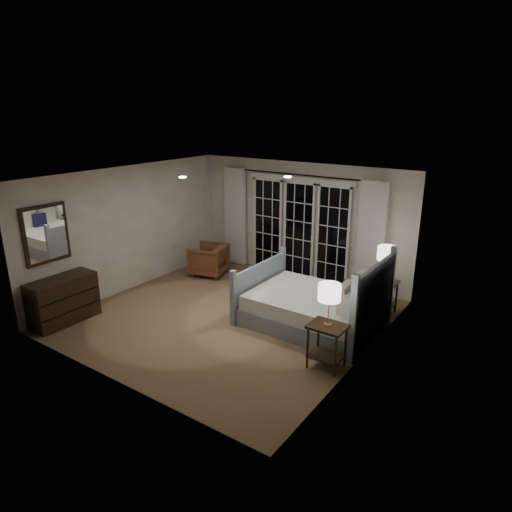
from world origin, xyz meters
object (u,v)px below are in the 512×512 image
Objects in this scene: bed at (315,307)px; nightstand_right at (383,292)px; lamp_left at (329,293)px; dresser at (63,300)px; lamp_right at (387,254)px; nightstand_left at (327,340)px; armchair at (209,260)px.

bed is 3.59× the size of nightstand_right.
bed is 3.59× the size of lamp_left.
nightstand_right is 0.54× the size of dresser.
nightstand_left is at bearing -90.30° from lamp_right.
lamp_right is (0.01, 2.26, 0.69)m from nightstand_left.
lamp_right is (0.01, 2.26, -0.03)m from lamp_left.
nightstand_right is 3.90m from armchair.
bed is at bearing 32.98° from dresser.
dresser is at bearing -141.53° from lamp_right.
lamp_left reaches higher than nightstand_left.
bed is at bearing 58.45° from armchair.
bed is 3.30× the size of nightstand_left.
lamp_right is at bearing 78.21° from armchair.
nightstand_left is 1.05× the size of lamp_right.
lamp_right is at bearing 89.70° from lamp_left.
nightstand_right is (0.01, 2.26, -0.04)m from nightstand_left.
bed reaches higher than lamp_right.
lamp_right reaches higher than nightstand_left.
armchair is at bearing -175.88° from nightstand_right.
dresser is at bearing -164.12° from nightstand_left.
dresser is (-0.53, -3.24, 0.06)m from armchair.
nightstand_left is 4.59m from dresser.
lamp_left is at bearing -55.35° from bed.
lamp_right is 5.70m from dresser.
lamp_left reaches higher than nightstand_right.
nightstand_right is 0.72m from lamp_right.
bed is 1.59m from lamp_left.
dresser is at bearing -25.29° from armchair.
lamp_right is 0.85× the size of armchair.
lamp_left is 0.96× the size of lamp_right.
bed is 1.60m from lamp_right.
lamp_left is (0.00, -0.00, 0.72)m from nightstand_left.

